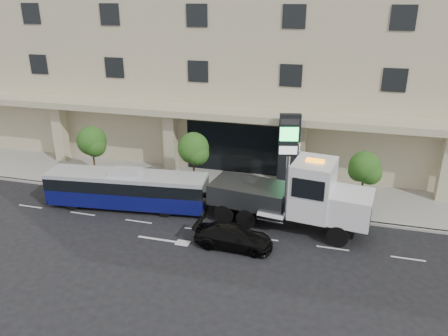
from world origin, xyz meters
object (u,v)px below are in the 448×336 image
(city_bus, at_px, (127,189))
(signage_pylon, at_px, (288,154))
(tow_truck, at_px, (296,196))
(black_sedan, at_px, (233,237))

(city_bus, height_order, signage_pylon, signage_pylon)
(tow_truck, bearing_deg, black_sedan, -125.90)
(city_bus, xyz_separation_m, tow_truck, (11.10, 0.24, 0.69))
(tow_truck, height_order, black_sedan, tow_truck)
(city_bus, relative_size, signage_pylon, 1.89)
(signage_pylon, bearing_deg, black_sedan, -116.96)
(tow_truck, bearing_deg, signage_pylon, 110.88)
(tow_truck, relative_size, signage_pylon, 1.93)
(black_sedan, distance_m, signage_pylon, 8.51)
(city_bus, bearing_deg, tow_truck, -5.06)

